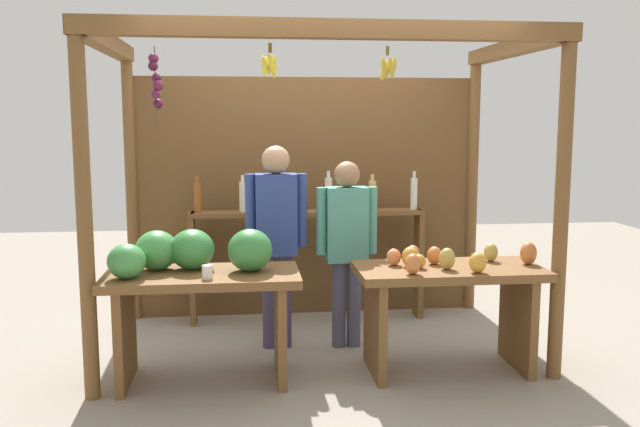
# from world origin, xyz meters

# --- Properties ---
(ground_plane) EXTENTS (12.00, 12.00, 0.00)m
(ground_plane) POSITION_xyz_m (0.00, 0.00, 0.00)
(ground_plane) COLOR gray
(ground_plane) RESTS_ON ground
(market_stall) EXTENTS (3.27, 1.92, 2.43)m
(market_stall) POSITION_xyz_m (-0.00, 0.44, 1.40)
(market_stall) COLOR brown
(market_stall) RESTS_ON ground
(fruit_counter_left) EXTENTS (1.32, 0.64, 1.06)m
(fruit_counter_left) POSITION_xyz_m (-0.91, -0.65, 0.72)
(fruit_counter_left) COLOR brown
(fruit_counter_left) RESTS_ON ground
(fruit_counter_right) EXTENTS (1.32, 0.64, 0.93)m
(fruit_counter_right) POSITION_xyz_m (0.86, -0.68, 0.59)
(fruit_counter_right) COLOR brown
(fruit_counter_right) RESTS_ON ground
(bottle_shelf_unit) EXTENTS (2.10, 0.22, 1.35)m
(bottle_shelf_unit) POSITION_xyz_m (-0.01, 0.68, 0.79)
(bottle_shelf_unit) COLOR brown
(bottle_shelf_unit) RESTS_ON ground
(vendor_man) EXTENTS (0.48, 0.22, 1.60)m
(vendor_man) POSITION_xyz_m (-0.33, -0.03, 0.96)
(vendor_man) COLOR #483C5F
(vendor_man) RESTS_ON ground
(vendor_woman) EXTENTS (0.48, 0.20, 1.48)m
(vendor_woman) POSITION_xyz_m (0.22, -0.08, 0.88)
(vendor_woman) COLOR #4C4E69
(vendor_woman) RESTS_ON ground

